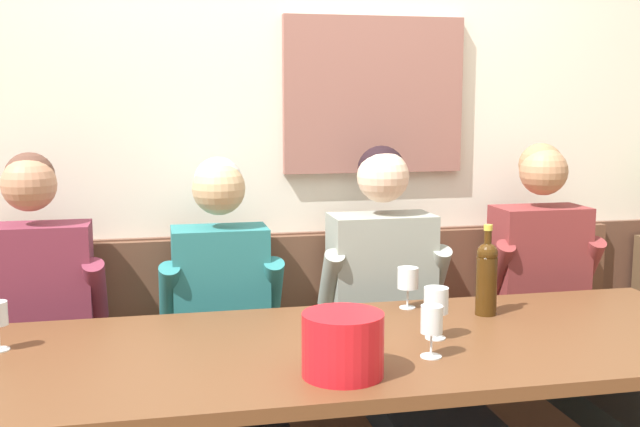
# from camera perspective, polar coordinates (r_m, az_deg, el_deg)

# --- Properties ---
(room_wall_back) EXTENTS (6.80, 0.12, 2.80)m
(room_wall_back) POSITION_cam_1_polar(r_m,az_deg,el_deg) (3.27, -2.41, 6.60)
(room_wall_back) COLOR silver
(room_wall_back) RESTS_ON ground
(wood_wainscot_panel) EXTENTS (6.80, 0.03, 0.95)m
(wood_wainscot_panel) POSITION_cam_1_polar(r_m,az_deg,el_deg) (3.38, -2.23, -9.37)
(wood_wainscot_panel) COLOR brown
(wood_wainscot_panel) RESTS_ON ground
(wall_bench) EXTENTS (2.90, 0.42, 0.94)m
(wall_bench) POSITION_cam_1_polar(r_m,az_deg,el_deg) (3.25, -1.55, -13.72)
(wall_bench) COLOR brown
(wall_bench) RESTS_ON ground
(dining_table) EXTENTS (2.60, 0.90, 0.76)m
(dining_table) POSITION_cam_1_polar(r_m,az_deg,el_deg) (2.44, 1.63, -11.12)
(dining_table) COLOR brown
(dining_table) RESTS_ON ground
(person_left_seat) EXTENTS (0.51, 1.34, 1.32)m
(person_left_seat) POSITION_cam_1_polar(r_m,az_deg,el_deg) (2.75, -21.12, -10.88)
(person_left_seat) COLOR #2C2C35
(person_left_seat) RESTS_ON ground
(person_center_right_seat) EXTENTS (0.47, 1.34, 1.29)m
(person_center_right_seat) POSITION_cam_1_polar(r_m,az_deg,el_deg) (2.73, -6.59, -10.44)
(person_center_right_seat) COLOR #2C2D3B
(person_center_right_seat) RESTS_ON ground
(person_right_seat) EXTENTS (0.52, 1.34, 1.32)m
(person_right_seat) POSITION_cam_1_polar(r_m,az_deg,el_deg) (2.87, 6.58, -9.27)
(person_right_seat) COLOR #2F2F3D
(person_right_seat) RESTS_ON ground
(person_center_left_seat) EXTENTS (0.49, 1.34, 1.32)m
(person_center_left_seat) POSITION_cam_1_polar(r_m,az_deg,el_deg) (3.15, 18.77, -8.05)
(person_center_left_seat) COLOR #2A3541
(person_center_left_seat) RESTS_ON ground
(ice_bucket) EXTENTS (0.22, 0.22, 0.17)m
(ice_bucket) POSITION_cam_1_polar(r_m,az_deg,el_deg) (2.13, 1.69, -9.62)
(ice_bucket) COLOR red
(ice_bucket) RESTS_ON dining_table
(wine_bottle_green_tall) EXTENTS (0.07, 0.07, 0.32)m
(wine_bottle_green_tall) POSITION_cam_1_polar(r_m,az_deg,el_deg) (2.76, 12.18, -4.50)
(wine_bottle_green_tall) COLOR #3B230A
(wine_bottle_green_tall) RESTS_ON dining_table
(wine_glass_mid_left) EXTENTS (0.07, 0.07, 0.15)m
(wine_glass_mid_left) POSITION_cam_1_polar(r_m,az_deg,el_deg) (2.29, 8.23, -7.86)
(wine_glass_mid_left) COLOR silver
(wine_glass_mid_left) RESTS_ON dining_table
(wine_glass_right_end) EXTENTS (0.08, 0.08, 0.16)m
(wine_glass_right_end) POSITION_cam_1_polar(r_m,az_deg,el_deg) (2.46, 8.54, -6.52)
(wine_glass_right_end) COLOR silver
(wine_glass_right_end) RESTS_ON dining_table
(wine_glass_left_end) EXTENTS (0.08, 0.08, 0.15)m
(wine_glass_left_end) POSITION_cam_1_polar(r_m,az_deg,el_deg) (2.80, 6.49, -4.89)
(wine_glass_left_end) COLOR silver
(wine_glass_left_end) RESTS_ON dining_table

